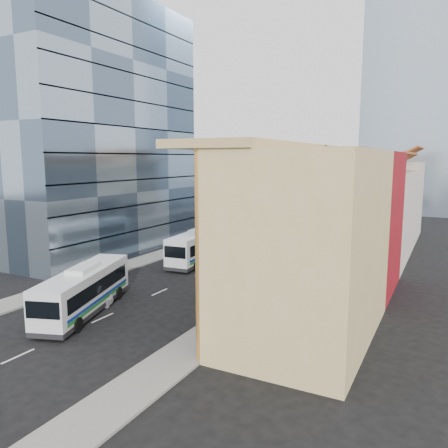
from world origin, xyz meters
The scene contains 14 objects.
ground centered at (0.00, 0.00, 0.00)m, with size 200.00×200.00×0.00m, color black.
sidewalk_right centered at (8.50, 22.00, 0.07)m, with size 3.00×90.00×0.15m, color slate.
sidewalk_left centered at (-8.50, 22.00, 0.07)m, with size 3.00×90.00×0.15m, color slate.
shophouse_tan centered at (14.00, 5.00, 6.00)m, with size 8.00×14.00×12.00m, color #D9C07D.
shophouse_red centered at (14.00, 17.00, 6.00)m, with size 8.00×10.00×12.00m, color maroon.
shophouse_cream_near centered at (14.00, 26.50, 5.00)m, with size 8.00×9.00×10.00m, color beige.
shophouse_cream_mid centered at (14.00, 35.50, 5.00)m, with size 8.00×9.00×10.00m, color beige.
shophouse_cream_far centered at (14.00, 46.00, 5.50)m, with size 8.00×12.00×11.00m, color beige.
office_tower centered at (-17.00, 19.00, 15.00)m, with size 12.00×26.00×30.00m, color #43566B.
office_block_far centered at (-16.00, 42.00, 7.00)m, with size 10.00×18.00×14.00m, color gray.
bus_left_near centered at (-2.00, 1.32, 1.80)m, with size 2.63×11.24×3.60m, color silver, non-canonical shape.
bus_left_far centered at (-2.68, 19.45, 1.88)m, with size 2.75×11.75×3.77m, color white, non-canonical shape.
bus_right centered at (4.52, 19.16, 1.53)m, with size 2.23×9.53×3.05m, color silver, non-canonical shape.
sedan_left centered at (-1.82, 1.63, 0.67)m, with size 1.58×3.92×1.33m, color silver.
Camera 1 is at (21.84, -21.78, 11.46)m, focal length 35.00 mm.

